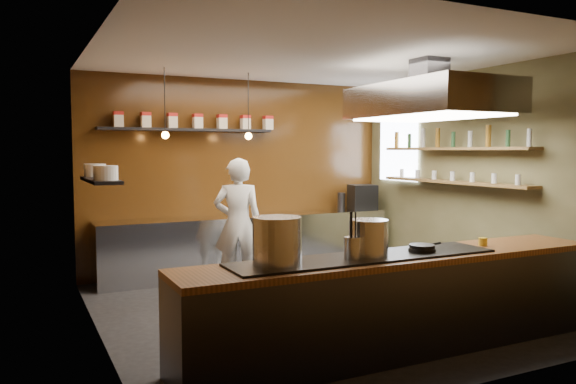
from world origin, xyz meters
TOP-DOWN VIEW (x-y plane):
  - floor at (0.00, 0.00)m, footprint 5.00×5.00m
  - back_wall at (0.00, 2.50)m, footprint 5.00×0.00m
  - left_wall at (-2.50, 0.00)m, footprint 0.00×5.00m
  - right_wall at (2.50, 0.00)m, footprint 0.00×5.00m
  - ceiling at (0.00, 0.00)m, footprint 5.00×5.00m
  - window_pane at (2.45, 1.70)m, footprint 0.00×1.00m
  - prep_counter at (0.00, 2.17)m, footprint 4.60×0.65m
  - pass_counter at (-0.00, -1.60)m, footprint 4.40×0.72m
  - tin_shelf at (-0.90, 2.36)m, footprint 2.60×0.26m
  - plate_shelf at (-2.34, 1.00)m, footprint 0.30×1.40m
  - bottle_shelf_upper at (2.34, 0.30)m, footprint 0.26×2.80m
  - bottle_shelf_lower at (2.34, 0.30)m, footprint 0.26×2.80m
  - extractor_hood at (1.30, -0.40)m, footprint 1.20×2.00m
  - pendant_left at (-1.40, 1.70)m, footprint 0.10×0.10m
  - pendant_right at (-0.20, 1.70)m, footprint 0.10×0.10m
  - storage_tins at (-0.75, 2.36)m, footprint 2.43×0.13m
  - plate_stacks at (-2.34, 1.00)m, footprint 0.26×1.16m
  - bottles at (2.34, 0.30)m, footprint 0.06×2.66m
  - wine_glasses at (2.34, 0.30)m, footprint 0.07×2.37m
  - stockpot_large at (-1.28, -1.59)m, footprint 0.44×0.44m
  - stockpot_small at (-0.37, -1.60)m, footprint 0.46×0.46m
  - utensil_crock at (-0.59, -1.67)m, footprint 0.18×0.18m
  - frying_pan at (0.22, -1.63)m, footprint 0.42×0.26m
  - butter_jar at (1.07, -1.56)m, footprint 0.11×0.11m
  - espresso_machine at (2.06, 2.15)m, footprint 0.49×0.47m
  - chef at (-0.53, 1.29)m, footprint 0.77×0.65m

SIDE VIEW (x-z plane):
  - floor at x=0.00m, z-range 0.00..0.00m
  - prep_counter at x=0.00m, z-range 0.00..0.90m
  - pass_counter at x=0.00m, z-range 0.00..0.94m
  - chef at x=-0.53m, z-range 0.00..1.79m
  - butter_jar at x=1.07m, z-range 0.92..1.00m
  - frying_pan at x=0.22m, z-range 0.94..1.00m
  - utensil_crock at x=-0.59m, z-range 0.94..1.14m
  - stockpot_small at x=-0.37m, z-range 0.94..1.27m
  - espresso_machine at x=2.06m, z-range 0.90..1.31m
  - stockpot_large at x=-1.28m, z-range 0.94..1.34m
  - bottle_shelf_lower at x=2.34m, z-range 1.43..1.47m
  - back_wall at x=0.00m, z-range -1.00..4.00m
  - left_wall at x=-2.50m, z-range -1.00..4.00m
  - right_wall at x=2.50m, z-range -1.00..4.00m
  - wine_glasses at x=2.34m, z-range 1.47..1.60m
  - plate_shelf at x=-2.34m, z-range 1.53..1.57m
  - plate_stacks at x=-2.34m, z-range 1.57..1.73m
  - window_pane at x=2.45m, z-range 1.40..2.40m
  - bottle_shelf_upper at x=2.34m, z-range 1.90..1.94m
  - bottles at x=2.34m, z-range 1.94..2.18m
  - pendant_left at x=-1.40m, z-range 1.68..2.63m
  - pendant_right at x=-0.20m, z-range 1.68..2.63m
  - tin_shelf at x=-0.90m, z-range 2.18..2.22m
  - storage_tins at x=-0.75m, z-range 2.22..2.44m
  - extractor_hood at x=1.30m, z-range 2.15..2.87m
  - ceiling at x=0.00m, z-range 3.00..3.00m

